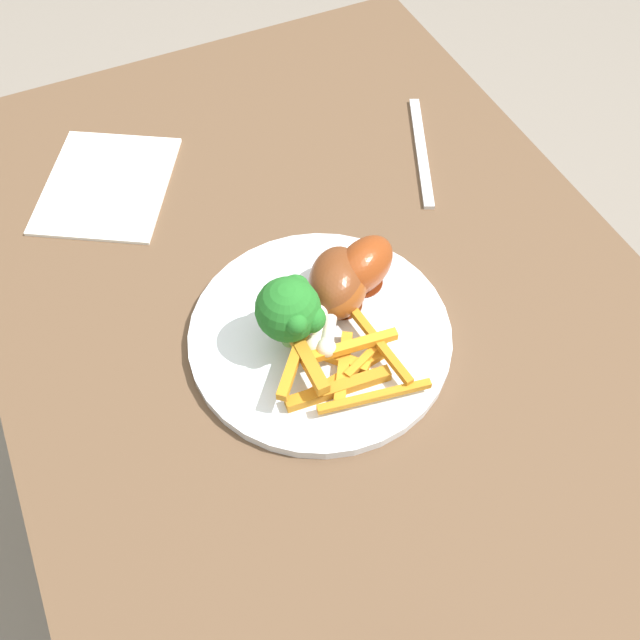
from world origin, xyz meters
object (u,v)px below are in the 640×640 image
chicken_drumstick_far (341,295)px  broccoli_floret_front (290,309)px  dining_table (361,426)px  chicken_drumstick_near (361,268)px  chicken_drumstick_extra (336,284)px  dinner_plate (320,335)px  fork (421,151)px  carrot_fries_pile (336,364)px

chicken_drumstick_far → broccoli_floret_front: bearing=104.7°
dining_table → chicken_drumstick_near: (0.09, -0.04, 0.16)m
chicken_drumstick_near → chicken_drumstick_extra: size_ratio=0.97×
broccoli_floret_front → chicken_drumstick_near: (0.03, -0.09, -0.03)m
dining_table → chicken_drumstick_far: 0.17m
dinner_plate → chicken_drumstick_near: chicken_drumstick_near is taller
chicken_drumstick_far → chicken_drumstick_extra: chicken_drumstick_extra is taller
dinner_plate → fork: 0.30m
chicken_drumstick_near → fork: 0.23m
broccoli_floret_front → fork: bearing=-52.8°
chicken_drumstick_extra → carrot_fries_pile: bearing=154.2°
broccoli_floret_front → chicken_drumstick_near: size_ratio=0.68×
dining_table → fork: size_ratio=5.95×
dining_table → dinner_plate: size_ratio=4.37×
broccoli_floret_front → chicken_drumstick_far: size_ratio=0.81×
chicken_drumstick_extra → fork: bearing=-49.6°
fork → dining_table: bearing=-15.1°
broccoli_floret_front → fork: size_ratio=0.43×
broccoli_floret_front → chicken_drumstick_extra: broccoli_floret_front is taller
dining_table → chicken_drumstick_far: bearing=-3.4°
carrot_fries_pile → chicken_drumstick_near: (0.08, -0.07, 0.01)m
carrot_fries_pile → fork: (0.24, -0.23, -0.02)m
dinner_plate → carrot_fries_pile: bearing=173.1°
broccoli_floret_front → carrot_fries_pile: size_ratio=0.60×
dining_table → dinner_plate: 0.14m
dinner_plate → fork: (0.19, -0.23, -0.00)m
chicken_drumstick_far → fork: (0.18, -0.19, -0.03)m
dining_table → broccoli_floret_front: 0.20m
chicken_drumstick_extra → dining_table: bearing=176.6°
dining_table → chicken_drumstick_extra: chicken_drumstick_extra is taller
dining_table → broccoli_floret_front: (0.05, 0.06, 0.19)m
chicken_drumstick_near → chicken_drumstick_far: size_ratio=1.19×
dinner_plate → chicken_drumstick_far: size_ratio=2.55×
chicken_drumstick_extra → broccoli_floret_front: bearing=114.7°
dining_table → chicken_drumstick_extra: (0.08, -0.00, 0.16)m
dining_table → chicken_drumstick_far: (0.07, -0.00, 0.16)m
chicken_drumstick_extra → fork: 0.26m
chicken_drumstick_far → chicken_drumstick_extra: 0.01m
chicken_drumstick_far → fork: 0.26m
dinner_plate → chicken_drumstick_far: bearing=-59.8°
broccoli_floret_front → fork: 0.32m
chicken_drumstick_near → chicken_drumstick_far: 0.04m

